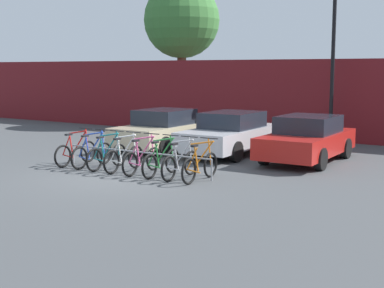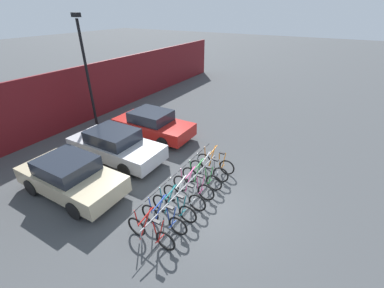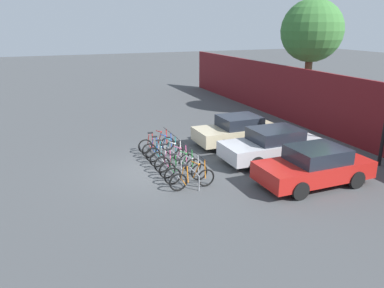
# 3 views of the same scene
# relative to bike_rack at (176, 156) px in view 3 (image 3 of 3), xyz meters

# --- Properties ---
(ground_plane) EXTENTS (120.00, 120.00, 0.00)m
(ground_plane) POSITION_rel_bike_rack_xyz_m (-0.01, -0.68, -0.50)
(ground_plane) COLOR #424447
(hoarding_wall) EXTENTS (36.00, 0.16, 3.19)m
(hoarding_wall) POSITION_rel_bike_rack_xyz_m (-0.01, 8.82, 1.09)
(hoarding_wall) COLOR maroon
(hoarding_wall) RESTS_ON ground
(bike_rack) EXTENTS (4.83, 0.04, 0.57)m
(bike_rack) POSITION_rel_bike_rack_xyz_m (0.00, 0.00, 0.00)
(bike_rack) COLOR gray
(bike_rack) RESTS_ON ground
(bicycle_red) EXTENTS (0.68, 1.71, 1.05)m
(bicycle_red) POSITION_rel_bike_rack_xyz_m (-2.14, -0.15, -0.12)
(bicycle_red) COLOR black
(bicycle_red) RESTS_ON ground
(bicycle_blue) EXTENTS (0.68, 1.71, 1.05)m
(bicycle_blue) POSITION_rel_bike_rack_xyz_m (-1.50, -0.15, -0.12)
(bicycle_blue) COLOR black
(bicycle_blue) RESTS_ON ground
(bicycle_teal) EXTENTS (0.68, 1.71, 1.05)m
(bicycle_teal) POSITION_rel_bike_rack_xyz_m (-0.94, -0.15, -0.12)
(bicycle_teal) COLOR black
(bicycle_teal) RESTS_ON ground
(bicycle_white) EXTENTS (0.68, 1.71, 1.05)m
(bicycle_white) POSITION_rel_bike_rack_xyz_m (-0.32, -0.15, -0.12)
(bicycle_white) COLOR black
(bicycle_white) RESTS_ON ground
(bicycle_pink) EXTENTS (0.68, 1.71, 1.05)m
(bicycle_pink) POSITION_rel_bike_rack_xyz_m (0.31, -0.15, -0.12)
(bicycle_pink) COLOR black
(bicycle_pink) RESTS_ON ground
(bicycle_green) EXTENTS (0.68, 1.71, 1.05)m
(bicycle_green) POSITION_rel_bike_rack_xyz_m (0.95, -0.15, -0.12)
(bicycle_green) COLOR black
(bicycle_green) RESTS_ON ground
(bicycle_silver) EXTENTS (0.68, 1.71, 1.05)m
(bicycle_silver) POSITION_rel_bike_rack_xyz_m (1.54, -0.15, -0.12)
(bicycle_silver) COLOR black
(bicycle_silver) RESTS_ON ground
(bicycle_orange) EXTENTS (0.68, 1.71, 1.05)m
(bicycle_orange) POSITION_rel_bike_rack_xyz_m (2.14, -0.15, -0.12)
(bicycle_orange) COLOR black
(bicycle_orange) RESTS_ON ground
(car_beige) EXTENTS (1.91, 4.05, 1.40)m
(car_beige) POSITION_rel_bike_rack_xyz_m (-1.74, 3.77, 0.19)
(car_beige) COLOR #C1B28E
(car_beige) RESTS_ON ground
(car_silver) EXTENTS (1.91, 4.35, 1.40)m
(car_silver) POSITION_rel_bike_rack_xyz_m (0.78, 4.08, 0.19)
(car_silver) COLOR #B7B7BC
(car_silver) RESTS_ON ground
(car_red) EXTENTS (1.91, 4.17, 1.40)m
(car_red) POSITION_rel_bike_rack_xyz_m (3.42, 4.06, 0.19)
(car_red) COLOR red
(car_red) RESTS_ON ground
(tree_behind_hoarding) EXTENTS (3.68, 3.68, 6.99)m
(tree_behind_hoarding) POSITION_rel_bike_rack_xyz_m (-5.45, 10.62, 4.60)
(tree_behind_hoarding) COLOR brown
(tree_behind_hoarding) RESTS_ON ground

